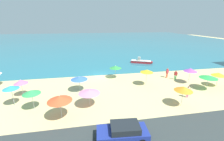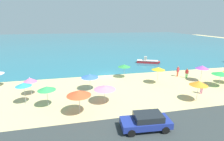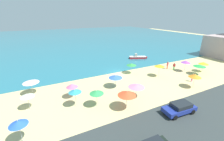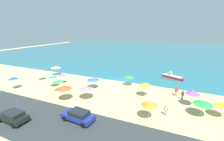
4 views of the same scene
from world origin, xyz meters
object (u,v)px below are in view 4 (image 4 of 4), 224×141
at_px(beach_umbrella_4, 56,67).
at_px(beach_umbrella_13, 64,87).
at_px(beach_umbrella_6, 58,81).
at_px(beach_umbrella_5, 145,84).
at_px(bather_2, 176,91).
at_px(beach_umbrella_11, 62,74).
at_px(skiff_nearshore, 172,77).
at_px(beach_umbrella_10, 223,104).
at_px(beach_umbrella_3, 53,76).
at_px(beach_umbrella_9, 13,78).
at_px(beach_umbrella_14, 193,92).
at_px(beach_umbrella_1, 129,76).
at_px(beach_umbrella_7, 86,88).
at_px(parked_car_3, 13,116).
at_px(bather_0, 183,94).
at_px(parked_car_0, 78,115).
at_px(beach_umbrella_0, 149,104).
at_px(bather_1, 166,110).
at_px(beach_umbrella_12, 203,103).
at_px(beach_umbrella_8, 41,72).
at_px(beach_umbrella_2, 93,79).

bearing_deg(beach_umbrella_4, beach_umbrella_13, -42.09).
xyz_separation_m(beach_umbrella_6, beach_umbrella_13, (3.31, -2.31, 0.13)).
relative_size(beach_umbrella_5, bather_2, 1.46).
bearing_deg(bather_2, beach_umbrella_4, 177.72).
height_order(beach_umbrella_11, skiff_nearshore, beach_umbrella_11).
relative_size(beach_umbrella_4, beach_umbrella_10, 1.08).
relative_size(beach_umbrella_3, beach_umbrella_11, 1.09).
bearing_deg(beach_umbrella_9, beach_umbrella_14, 11.17).
bearing_deg(beach_umbrella_6, beach_umbrella_5, 15.50).
distance_m(beach_umbrella_1, beach_umbrella_13, 13.00).
bearing_deg(beach_umbrella_4, bather_2, -2.28).
distance_m(beach_umbrella_7, beach_umbrella_10, 19.53).
height_order(beach_umbrella_1, parked_car_3, beach_umbrella_1).
relative_size(beach_umbrella_7, bather_0, 1.54).
height_order(beach_umbrella_4, parked_car_0, beach_umbrella_4).
distance_m(beach_umbrella_0, beach_umbrella_14, 8.04).
xyz_separation_m(beach_umbrella_5, beach_umbrella_14, (7.11, -0.45, -0.07)).
distance_m(beach_umbrella_0, bather_1, 2.95).
bearing_deg(bather_2, beach_umbrella_12, -59.29).
bearing_deg(beach_umbrella_10, beach_umbrella_8, 177.33).
bearing_deg(skiff_nearshore, beach_umbrella_10, -66.12).
distance_m(beach_umbrella_10, beach_umbrella_11, 28.15).
height_order(beach_umbrella_7, beach_umbrella_14, beach_umbrella_14).
distance_m(beach_umbrella_7, beach_umbrella_9, 15.29).
xyz_separation_m(beach_umbrella_7, beach_umbrella_11, (-8.69, 4.11, 0.22)).
distance_m(beach_umbrella_1, beach_umbrella_11, 14.18).
bearing_deg(skiff_nearshore, beach_umbrella_7, -126.69).
bearing_deg(beach_umbrella_13, beach_umbrella_8, 153.45).
bearing_deg(beach_umbrella_0, beach_umbrella_11, 162.70).
distance_m(beach_umbrella_3, bather_1, 21.58).
distance_m(bather_1, parked_car_0, 11.59).
xyz_separation_m(beach_umbrella_4, beach_umbrella_7, (14.10, -8.14, -0.33)).
bearing_deg(beach_umbrella_0, beach_umbrella_10, 25.41).
bearing_deg(beach_umbrella_3, bather_2, 13.29).
xyz_separation_m(beach_umbrella_12, bather_1, (-4.40, -1.78, -1.06)).
xyz_separation_m(beach_umbrella_1, beach_umbrella_7, (-4.80, -8.50, -0.19)).
height_order(beach_umbrella_6, bather_1, beach_umbrella_6).
xyz_separation_m(beach_umbrella_6, skiff_nearshore, (19.04, 16.81, -1.73)).
bearing_deg(beach_umbrella_14, beach_umbrella_4, 172.35).
relative_size(beach_umbrella_2, beach_umbrella_7, 0.94).
xyz_separation_m(beach_umbrella_1, beach_umbrella_9, (-19.94, -10.54, 0.27)).
relative_size(beach_umbrella_1, beach_umbrella_12, 0.95).
height_order(beach_umbrella_6, skiff_nearshore, beach_umbrella_6).
bearing_deg(beach_umbrella_14, bather_2, 126.47).
xyz_separation_m(beach_umbrella_2, beach_umbrella_12, (18.28, -2.77, 0.02)).
distance_m(beach_umbrella_8, bather_0, 29.43).
relative_size(beach_umbrella_5, beach_umbrella_8, 1.13).
bearing_deg(bather_1, beach_umbrella_12, 21.99).
distance_m(beach_umbrella_6, parked_car_0, 10.85).
distance_m(beach_umbrella_13, parked_car_0, 6.89).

